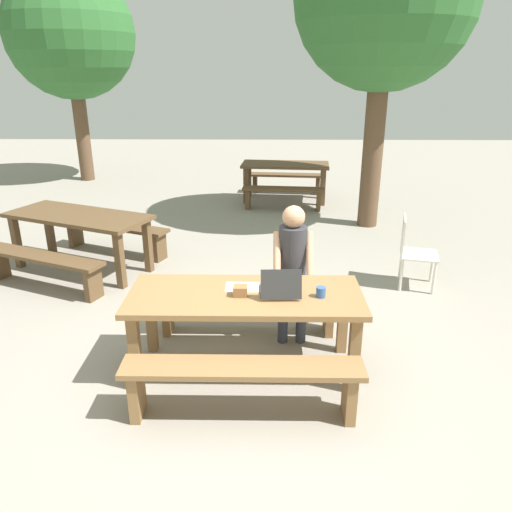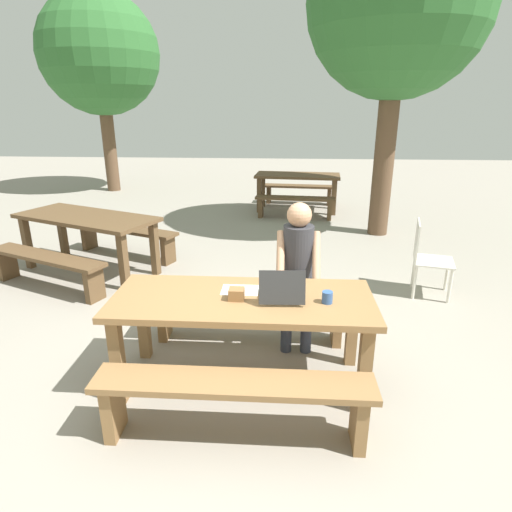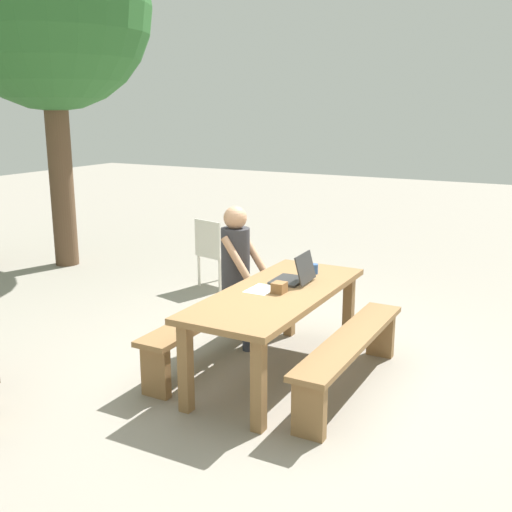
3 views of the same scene
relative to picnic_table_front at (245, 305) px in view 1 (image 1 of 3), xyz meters
The scene contains 17 objects.
ground_plane 0.65m from the picnic_table_front, ahead, with size 30.00×30.00×0.00m, color gray.
picnic_table_front is the anchor object (origin of this frame).
bench_near 0.72m from the picnic_table_front, 90.00° to the right, with size 1.85×0.30×0.47m.
bench_far 0.72m from the picnic_table_front, 90.00° to the left, with size 1.85×0.30×0.47m.
laptop 0.34m from the picnic_table_front, ahead, with size 0.35×0.34×0.26m.
small_pouch 0.16m from the picnic_table_front, 137.28° to the right, with size 0.12×0.11×0.09m.
paper_sheet 0.17m from the picnic_table_front, 102.82° to the left, with size 0.30×0.21×0.00m.
coffee_mug 0.66m from the picnic_table_front, ahead, with size 0.08×0.08×0.09m.
person_seated 0.77m from the picnic_table_front, 54.66° to the left, with size 0.38×0.39×1.35m.
plastic_chair 2.72m from the picnic_table_front, 43.18° to the left, with size 0.53×0.53×0.88m.
picnic_table_mid 6.04m from the picnic_table_front, 84.43° to the left, with size 1.78×0.91×0.76m.
bench_mid_south 5.40m from the picnic_table_front, 84.37° to the left, with size 1.57×0.44×0.42m.
bench_mid_north 6.70m from the picnic_table_front, 84.48° to the left, with size 1.57×0.44×0.42m.
picnic_table_rear 3.26m from the picnic_table_front, 134.22° to the left, with size 2.07×1.46×0.77m.
bench_rear_south 3.08m from the picnic_table_front, 146.12° to the left, with size 1.70×0.94×0.44m.
bench_rear_north 3.60m from the picnic_table_front, 124.09° to the left, with size 1.70×0.94×0.44m.
tree_left 9.33m from the picnic_table_front, 117.30° to the left, with size 2.81×2.81×4.66m.
Camera 1 is at (0.15, -3.83, 2.58)m, focal length 34.64 mm.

